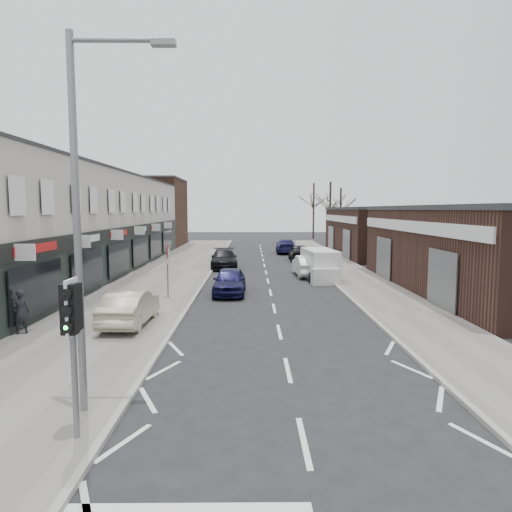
{
  "coord_description": "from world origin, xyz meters",
  "views": [
    {
      "loc": [
        -1.01,
        -10.45,
        4.51
      ],
      "look_at": [
        -0.84,
        8.16,
        2.6
      ],
      "focal_mm": 32.0,
      "sensor_mm": 36.0,
      "label": 1
    }
  ],
  "objects_px": {
    "white_van": "(320,265)",
    "parked_car_left_b": "(224,259)",
    "pedestrian": "(21,311)",
    "street_lamp": "(84,204)",
    "parked_car_right_a": "(307,265)",
    "traffic_light": "(72,321)",
    "warning_sign": "(168,256)",
    "parked_car_right_c": "(286,246)",
    "parked_car_right_b": "(299,252)",
    "parked_car_left_a": "(230,281)",
    "sedan_on_pavement": "(130,307)"
  },
  "relations": [
    {
      "from": "parked_car_left_a",
      "to": "white_van",
      "type": "bearing_deg",
      "value": 43.32
    },
    {
      "from": "street_lamp",
      "to": "pedestrian",
      "type": "distance_m",
      "value": 8.64
    },
    {
      "from": "warning_sign",
      "to": "parked_car_right_a",
      "type": "distance_m",
      "value": 11.46
    },
    {
      "from": "white_van",
      "to": "parked_car_left_a",
      "type": "bearing_deg",
      "value": -142.52
    },
    {
      "from": "sedan_on_pavement",
      "to": "parked_car_right_b",
      "type": "relative_size",
      "value": 0.93
    },
    {
      "from": "traffic_light",
      "to": "parked_car_left_a",
      "type": "distance_m",
      "value": 15.82
    },
    {
      "from": "traffic_light",
      "to": "parked_car_left_b",
      "type": "distance_m",
      "value": 26.48
    },
    {
      "from": "parked_car_left_b",
      "to": "pedestrian",
      "type": "bearing_deg",
      "value": -111.16
    },
    {
      "from": "warning_sign",
      "to": "parked_car_left_b",
      "type": "xyz_separation_m",
      "value": [
        2.0,
        12.38,
        -1.48
      ]
    },
    {
      "from": "white_van",
      "to": "parked_car_right_c",
      "type": "relative_size",
      "value": 1.02
    },
    {
      "from": "white_van",
      "to": "parked_car_right_b",
      "type": "height_order",
      "value": "white_van"
    },
    {
      "from": "street_lamp",
      "to": "parked_car_right_a",
      "type": "height_order",
      "value": "street_lamp"
    },
    {
      "from": "white_van",
      "to": "parked_car_right_c",
      "type": "height_order",
      "value": "white_van"
    },
    {
      "from": "parked_car_right_a",
      "to": "traffic_light",
      "type": "bearing_deg",
      "value": 69.54
    },
    {
      "from": "warning_sign",
      "to": "pedestrian",
      "type": "bearing_deg",
      "value": -121.65
    },
    {
      "from": "traffic_light",
      "to": "white_van",
      "type": "height_order",
      "value": "traffic_light"
    },
    {
      "from": "white_van",
      "to": "parked_car_right_b",
      "type": "distance_m",
      "value": 10.63
    },
    {
      "from": "warning_sign",
      "to": "white_van",
      "type": "bearing_deg",
      "value": 38.03
    },
    {
      "from": "traffic_light",
      "to": "parked_car_left_b",
      "type": "xyz_separation_m",
      "value": [
        1.24,
        26.39,
        -1.7
      ]
    },
    {
      "from": "white_van",
      "to": "parked_car_left_b",
      "type": "height_order",
      "value": "white_van"
    },
    {
      "from": "pedestrian",
      "to": "sedan_on_pavement",
      "type": "bearing_deg",
      "value": 176.42
    },
    {
      "from": "traffic_light",
      "to": "pedestrian",
      "type": "bearing_deg",
      "value": 122.76
    },
    {
      "from": "white_van",
      "to": "parked_car_right_a",
      "type": "height_order",
      "value": "white_van"
    },
    {
      "from": "pedestrian",
      "to": "parked_car_right_a",
      "type": "relative_size",
      "value": 0.37
    },
    {
      "from": "sedan_on_pavement",
      "to": "pedestrian",
      "type": "height_order",
      "value": "pedestrian"
    },
    {
      "from": "pedestrian",
      "to": "parked_car_left_a",
      "type": "distance_m",
      "value": 10.72
    },
    {
      "from": "parked_car_left_a",
      "to": "sedan_on_pavement",
      "type": "bearing_deg",
      "value": -116.2
    },
    {
      "from": "parked_car_right_b",
      "to": "parked_car_right_c",
      "type": "bearing_deg",
      "value": -83.48
    },
    {
      "from": "white_van",
      "to": "parked_car_left_b",
      "type": "relative_size",
      "value": 1.03
    },
    {
      "from": "white_van",
      "to": "parked_car_right_b",
      "type": "relative_size",
      "value": 1.17
    },
    {
      "from": "pedestrian",
      "to": "parked_car_right_c",
      "type": "distance_m",
      "value": 32.99
    },
    {
      "from": "white_van",
      "to": "pedestrian",
      "type": "bearing_deg",
      "value": -138.61
    },
    {
      "from": "parked_car_left_a",
      "to": "parked_car_left_b",
      "type": "xyz_separation_m",
      "value": [
        -0.96,
        10.82,
        0.01
      ]
    },
    {
      "from": "traffic_light",
      "to": "parked_car_right_a",
      "type": "bearing_deg",
      "value": 72.23
    },
    {
      "from": "pedestrian",
      "to": "parked_car_left_a",
      "type": "height_order",
      "value": "pedestrian"
    },
    {
      "from": "warning_sign",
      "to": "parked_car_right_b",
      "type": "relative_size",
      "value": 0.62
    },
    {
      "from": "warning_sign",
      "to": "parked_car_right_a",
      "type": "height_order",
      "value": "warning_sign"
    },
    {
      "from": "white_van",
      "to": "parked_car_left_b",
      "type": "xyz_separation_m",
      "value": [
        -6.56,
        5.68,
        -0.19
      ]
    },
    {
      "from": "pedestrian",
      "to": "parked_car_left_a",
      "type": "xyz_separation_m",
      "value": [
        7.0,
        8.11,
        -0.21
      ]
    },
    {
      "from": "street_lamp",
      "to": "warning_sign",
      "type": "distance_m",
      "value": 13.04
    },
    {
      "from": "pedestrian",
      "to": "traffic_light",
      "type": "bearing_deg",
      "value": 99.15
    },
    {
      "from": "sedan_on_pavement",
      "to": "parked_car_left_b",
      "type": "height_order",
      "value": "sedan_on_pavement"
    },
    {
      "from": "sedan_on_pavement",
      "to": "parked_car_right_b",
      "type": "bearing_deg",
      "value": -110.12
    },
    {
      "from": "warning_sign",
      "to": "white_van",
      "type": "height_order",
      "value": "warning_sign"
    },
    {
      "from": "street_lamp",
      "to": "white_van",
      "type": "height_order",
      "value": "street_lamp"
    },
    {
      "from": "parked_car_right_c",
      "to": "white_van",
      "type": "bearing_deg",
      "value": 94.38
    },
    {
      "from": "parked_car_right_a",
      "to": "parked_car_right_c",
      "type": "height_order",
      "value": "parked_car_right_c"
    },
    {
      "from": "traffic_light",
      "to": "street_lamp",
      "type": "relative_size",
      "value": 0.39
    },
    {
      "from": "parked_car_left_b",
      "to": "parked_car_right_a",
      "type": "relative_size",
      "value": 1.14
    },
    {
      "from": "pedestrian",
      "to": "parked_car_right_c",
      "type": "bearing_deg",
      "value": -134.37
    }
  ]
}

